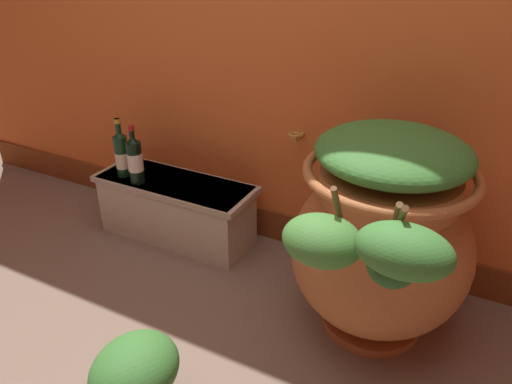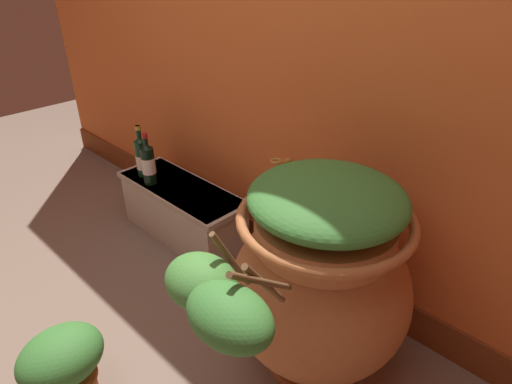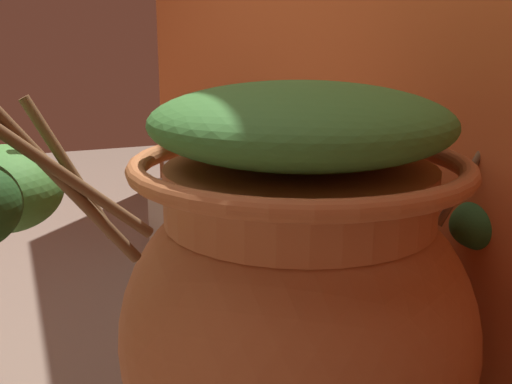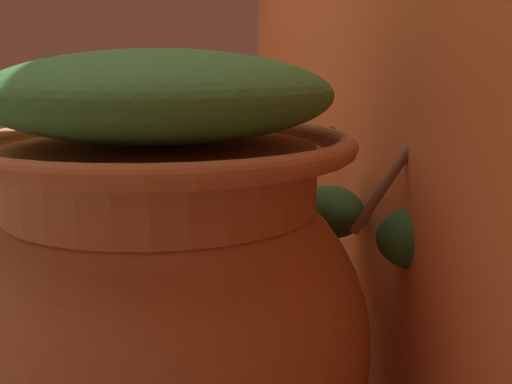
{
  "view_description": "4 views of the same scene",
  "coord_description": "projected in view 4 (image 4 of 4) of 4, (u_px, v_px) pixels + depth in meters",
  "views": [
    {
      "loc": [
        0.9,
        -0.93,
        1.46
      ],
      "look_at": [
        -0.04,
        0.88,
        0.38
      ],
      "focal_mm": 34.44,
      "sensor_mm": 36.0,
      "label": 1
    },
    {
      "loc": [
        1.32,
        -0.4,
        1.54
      ],
      "look_at": [
        0.12,
        0.84,
        0.56
      ],
      "focal_mm": 30.95,
      "sensor_mm": 36.0,
      "label": 2
    },
    {
      "loc": [
        1.59,
        0.2,
        0.94
      ],
      "look_at": [
        0.05,
        0.83,
        0.51
      ],
      "focal_mm": 43.16,
      "sensor_mm": 36.0,
      "label": 3
    },
    {
      "loc": [
        1.66,
        0.76,
        0.84
      ],
      "look_at": [
        0.14,
        0.89,
        0.53
      ],
      "focal_mm": 45.99,
      "sensor_mm": 36.0,
      "label": 4
    }
  ],
  "objects": [
    {
      "name": "terracotta_urn",
      "position": [
        157.0,
        295.0,
        1.1
      ],
      "size": [
        0.69,
        1.24,
        0.91
      ],
      "color": "#B26638",
      "rests_on": "ground_plane"
    },
    {
      "name": "stone_ledge",
      "position": [
        236.0,
        254.0,
        2.26
      ],
      "size": [
        0.85,
        0.31,
        0.33
      ],
      "color": "beige",
      "rests_on": "ground_plane"
    },
    {
      "name": "wine_bottle_left",
      "position": [
        208.0,
        166.0,
        2.35
      ],
      "size": [
        0.08,
        0.08,
        0.3
      ],
      "color": "black",
      "rests_on": "stone_ledge"
    },
    {
      "name": "wine_bottle_middle",
      "position": [
        216.0,
        162.0,
        2.47
      ],
      "size": [
        0.07,
        0.07,
        0.31
      ],
      "color": "black",
      "rests_on": "stone_ledge"
    }
  ]
}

